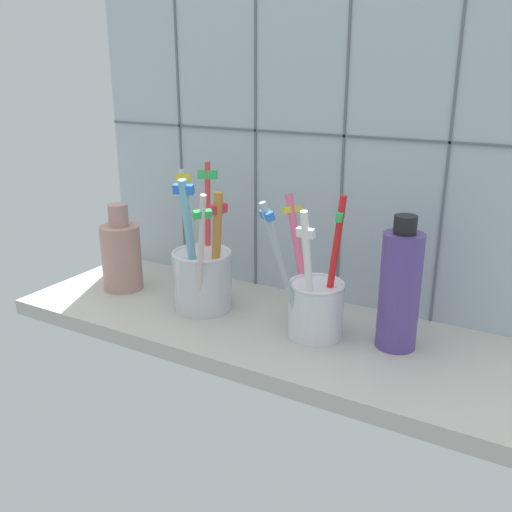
{
  "coord_description": "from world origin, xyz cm",
  "views": [
    {
      "loc": [
        32.42,
        -56.23,
        32.58
      ],
      "look_at": [
        0.0,
        -0.02,
        10.63
      ],
      "focal_mm": 39.48,
      "sensor_mm": 36.0,
      "label": 1
    }
  ],
  "objects_px": {
    "soap_bottle": "(400,289)",
    "ceramic_vase": "(121,254)",
    "toothbrush_cup_left": "(202,274)",
    "toothbrush_cup_right": "(314,302)"
  },
  "relations": [
    {
      "from": "toothbrush_cup_right",
      "to": "ceramic_vase",
      "type": "relative_size",
      "value": 1.39
    },
    {
      "from": "toothbrush_cup_left",
      "to": "soap_bottle",
      "type": "distance_m",
      "value": 0.26
    },
    {
      "from": "toothbrush_cup_left",
      "to": "toothbrush_cup_right",
      "type": "relative_size",
      "value": 1.08
    },
    {
      "from": "toothbrush_cup_right",
      "to": "ceramic_vase",
      "type": "xyz_separation_m",
      "value": [
        -0.3,
        0.0,
        0.01
      ]
    },
    {
      "from": "toothbrush_cup_left",
      "to": "ceramic_vase",
      "type": "bearing_deg",
      "value": 179.7
    },
    {
      "from": "soap_bottle",
      "to": "ceramic_vase",
      "type": "bearing_deg",
      "value": -176.95
    },
    {
      "from": "toothbrush_cup_right",
      "to": "ceramic_vase",
      "type": "height_order",
      "value": "toothbrush_cup_right"
    },
    {
      "from": "ceramic_vase",
      "to": "soap_bottle",
      "type": "height_order",
      "value": "soap_bottle"
    },
    {
      "from": "toothbrush_cup_left",
      "to": "ceramic_vase",
      "type": "xyz_separation_m",
      "value": [
        -0.14,
        0.0,
        0.0
      ]
    },
    {
      "from": "toothbrush_cup_left",
      "to": "toothbrush_cup_right",
      "type": "bearing_deg",
      "value": -0.19
    }
  ]
}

